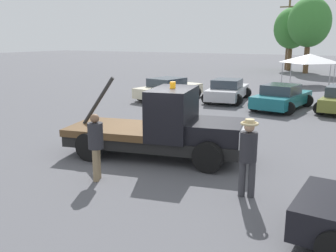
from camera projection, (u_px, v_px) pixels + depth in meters
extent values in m
plane|color=#545459|center=(154.00, 156.00, 12.03)|extent=(160.00, 160.00, 0.00)
cube|color=black|center=(154.00, 140.00, 11.91)|extent=(5.79, 3.01, 0.35)
cube|color=black|center=(217.00, 131.00, 11.26)|extent=(1.89, 2.07, 0.55)
cube|color=silver|center=(244.00, 134.00, 11.04)|extent=(0.52, 1.87, 0.50)
cube|color=black|center=(173.00, 113.00, 11.53)|extent=(1.63, 2.31, 1.51)
cube|color=brown|center=(114.00, 129.00, 12.23)|extent=(3.14, 2.63, 0.22)
cylinder|color=black|center=(98.00, 101.00, 12.17)|extent=(1.19, 0.37, 1.63)
cylinder|color=orange|center=(173.00, 85.00, 11.34)|extent=(0.18, 0.18, 0.20)
cylinder|color=black|center=(219.00, 139.00, 12.34)|extent=(0.88, 0.26, 0.88)
cylinder|color=black|center=(208.00, 157.00, 10.48)|extent=(0.88, 0.26, 0.88)
cylinder|color=black|center=(116.00, 132.00, 13.36)|extent=(0.88, 0.26, 0.88)
cylinder|color=black|center=(89.00, 147.00, 11.50)|extent=(0.88, 0.26, 0.88)
cylinder|color=black|center=(336.00, 249.00, 6.10)|extent=(0.68, 0.22, 0.68)
cylinder|color=#38383D|center=(252.00, 179.00, 8.83)|extent=(0.17, 0.17, 0.89)
cylinder|color=#38383D|center=(242.00, 178.00, 8.90)|extent=(0.17, 0.17, 0.89)
cylinder|color=#28282D|center=(248.00, 147.00, 8.68)|extent=(0.41, 0.41, 0.70)
sphere|color=tan|center=(249.00, 127.00, 8.58)|extent=(0.24, 0.24, 0.24)
torus|color=tan|center=(250.00, 124.00, 8.56)|extent=(0.42, 0.42, 0.06)
cylinder|color=tan|center=(250.00, 121.00, 8.55)|extent=(0.22, 0.22, 0.11)
cylinder|color=#847051|center=(98.00, 163.00, 10.04)|extent=(0.16, 0.16, 0.87)
cylinder|color=#847051|center=(96.00, 165.00, 9.82)|extent=(0.16, 0.16, 0.87)
cylinder|color=#28282D|center=(95.00, 136.00, 9.75)|extent=(0.40, 0.40, 0.69)
sphere|color=brown|center=(95.00, 118.00, 9.65)|extent=(0.24, 0.24, 0.24)
cube|color=beige|center=(169.00, 91.00, 23.15)|extent=(2.68, 4.95, 0.60)
cube|color=#333D47|center=(167.00, 82.00, 22.85)|extent=(1.99, 2.23, 0.50)
cylinder|color=black|center=(174.00, 90.00, 24.95)|extent=(0.68, 0.22, 0.68)
cylinder|color=black|center=(196.00, 92.00, 23.86)|extent=(0.68, 0.22, 0.68)
cylinder|color=black|center=(141.00, 95.00, 22.53)|extent=(0.68, 0.22, 0.68)
cylinder|color=black|center=(164.00, 98.00, 21.43)|extent=(0.68, 0.22, 0.68)
cube|color=#B7B7BC|center=(228.00, 92.00, 22.50)|extent=(2.36, 4.67, 0.60)
cube|color=#333D47|center=(227.00, 83.00, 22.17)|extent=(1.80, 2.07, 0.50)
cylinder|color=black|center=(220.00, 91.00, 24.22)|extent=(0.68, 0.22, 0.68)
cylinder|color=black|center=(246.00, 93.00, 23.63)|extent=(0.68, 0.22, 0.68)
cylinder|color=black|center=(207.00, 98.00, 21.46)|extent=(0.68, 0.22, 0.68)
cylinder|color=black|center=(237.00, 100.00, 20.87)|extent=(0.68, 0.22, 0.68)
cube|color=#196670|center=(282.00, 99.00, 19.91)|extent=(2.45, 4.60, 0.60)
cube|color=#333D47|center=(281.00, 89.00, 19.61)|extent=(1.87, 2.05, 0.50)
cylinder|color=black|center=(276.00, 98.00, 21.62)|extent=(0.68, 0.22, 0.68)
cylinder|color=black|center=(307.00, 101.00, 20.60)|extent=(0.68, 0.22, 0.68)
cylinder|color=black|center=(255.00, 105.00, 19.31)|extent=(0.68, 0.22, 0.68)
cylinder|color=black|center=(288.00, 109.00, 18.29)|extent=(0.68, 0.22, 0.68)
cylinder|color=black|center=(332.00, 100.00, 20.85)|extent=(0.68, 0.22, 0.68)
cylinder|color=black|center=(320.00, 108.00, 18.45)|extent=(0.68, 0.22, 0.68)
cylinder|color=#9E9EA3|center=(282.00, 75.00, 29.30)|extent=(0.07, 0.07, 1.80)
cylinder|color=#9E9EA3|center=(330.00, 77.00, 27.68)|extent=(0.07, 0.07, 1.80)
cylinder|color=#9E9EA3|center=(291.00, 72.00, 32.27)|extent=(0.07, 0.07, 1.80)
cylinder|color=#9E9EA3|center=(334.00, 73.00, 30.64)|extent=(0.07, 0.07, 1.80)
pyramid|color=white|center=(310.00, 58.00, 29.69)|extent=(3.47, 3.47, 0.70)
cylinder|color=brown|center=(289.00, 60.00, 43.93)|extent=(0.50, 0.50, 2.50)
ellipsoid|color=#387A33|center=(292.00, 28.00, 43.12)|extent=(4.01, 4.01, 4.65)
cylinder|color=brown|center=(306.00, 60.00, 40.21)|extent=(0.55, 0.55, 2.77)
ellipsoid|color=#387A33|center=(309.00, 22.00, 39.30)|extent=(4.44, 4.44, 5.15)
cube|color=black|center=(149.00, 124.00, 16.48)|extent=(0.40, 0.40, 0.04)
cone|color=orange|center=(148.00, 118.00, 16.42)|extent=(0.36, 0.36, 0.55)
cylinder|color=brown|center=(288.00, 35.00, 44.13)|extent=(0.24, 0.24, 8.27)
cube|color=brown|center=(290.00, 7.00, 43.41)|extent=(2.20, 0.14, 0.14)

